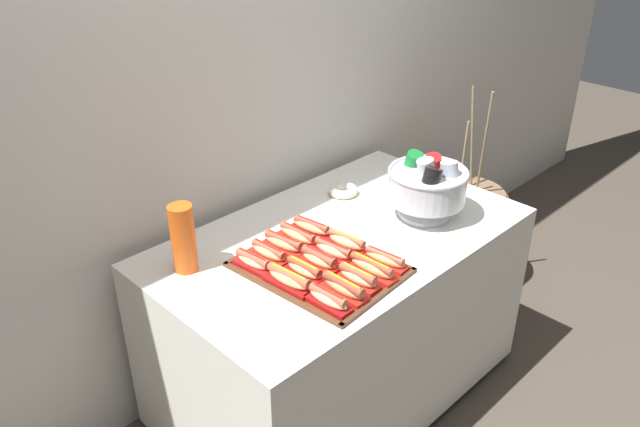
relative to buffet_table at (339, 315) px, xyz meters
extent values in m
plane|color=#4C4238|center=(0.00, 0.00, -0.41)|extent=(10.00, 10.00, 0.00)
cube|color=silver|center=(0.00, 0.52, 0.89)|extent=(6.00, 0.10, 2.60)
cube|color=white|center=(0.00, 0.00, 0.00)|extent=(1.41, 0.83, 0.74)
cylinder|color=black|center=(0.60, -0.31, -0.39)|extent=(0.05, 0.05, 0.04)
cylinder|color=black|center=(-0.60, 0.31, -0.39)|extent=(0.05, 0.05, 0.04)
cylinder|color=black|center=(0.60, 0.31, -0.39)|extent=(0.05, 0.05, 0.04)
cylinder|color=brown|center=(1.06, 0.12, -0.14)|extent=(0.39, 0.39, 0.54)
torus|color=brown|center=(1.06, 0.12, -0.37)|extent=(0.50, 0.50, 0.08)
torus|color=brown|center=(1.06, 0.12, -0.28)|extent=(0.53, 0.53, 0.08)
torus|color=brown|center=(1.06, 0.12, -0.19)|extent=(0.52, 0.52, 0.08)
torus|color=brown|center=(1.06, 0.12, -0.10)|extent=(0.49, 0.49, 0.08)
torus|color=brown|center=(1.06, 0.12, -0.01)|extent=(0.47, 0.47, 0.08)
torus|color=brown|center=(1.06, 0.12, 0.08)|extent=(0.44, 0.44, 0.08)
cylinder|color=#937F56|center=(0.99, 0.12, 0.33)|extent=(0.01, 0.02, 0.39)
cylinder|color=#937F56|center=(1.12, 0.16, 0.39)|extent=(0.04, 0.05, 0.52)
cylinder|color=#937F56|center=(1.05, 0.05, 0.41)|extent=(0.08, 0.07, 0.55)
cube|color=#56331E|center=(-0.21, -0.11, 0.38)|extent=(0.45, 0.56, 0.01)
cube|color=#56331E|center=(-0.19, -0.36, 0.38)|extent=(0.40, 0.05, 0.01)
cube|color=#56331E|center=(-0.23, 0.15, 0.38)|extent=(0.40, 0.05, 0.01)
cube|color=#56331E|center=(-0.41, -0.12, 0.38)|extent=(0.06, 0.52, 0.01)
cube|color=#56331E|center=(-0.02, -0.09, 0.38)|extent=(0.06, 0.52, 0.01)
cube|color=#B21414|center=(-0.35, -0.28, 0.39)|extent=(0.06, 0.16, 0.02)
ellipsoid|color=beige|center=(-0.35, -0.28, 0.41)|extent=(0.05, 0.15, 0.04)
cylinder|color=#A8563D|center=(-0.35, -0.28, 0.42)|extent=(0.04, 0.14, 0.03)
cylinder|color=red|center=(-0.35, -0.28, 0.44)|extent=(0.01, 0.12, 0.01)
cube|color=red|center=(-0.27, -0.28, 0.39)|extent=(0.06, 0.17, 0.02)
ellipsoid|color=tan|center=(-0.27, -0.28, 0.41)|extent=(0.05, 0.16, 0.04)
cylinder|color=brown|center=(-0.27, -0.28, 0.42)|extent=(0.04, 0.16, 0.03)
cylinder|color=yellow|center=(-0.27, -0.28, 0.44)|extent=(0.01, 0.13, 0.01)
cube|color=red|center=(-0.20, -0.27, 0.39)|extent=(0.07, 0.16, 0.02)
ellipsoid|color=beige|center=(-0.20, -0.27, 0.41)|extent=(0.06, 0.14, 0.04)
cylinder|color=#9E4C38|center=(-0.20, -0.27, 0.42)|extent=(0.04, 0.14, 0.03)
cylinder|color=yellow|center=(-0.20, -0.27, 0.44)|extent=(0.01, 0.12, 0.01)
cube|color=red|center=(-0.13, -0.26, 0.39)|extent=(0.07, 0.18, 0.02)
ellipsoid|color=tan|center=(-0.13, -0.26, 0.41)|extent=(0.05, 0.17, 0.04)
cylinder|color=brown|center=(-0.13, -0.26, 0.43)|extent=(0.03, 0.17, 0.03)
cylinder|color=yellow|center=(-0.13, -0.26, 0.44)|extent=(0.01, 0.14, 0.01)
cube|color=red|center=(-0.05, -0.26, 0.39)|extent=(0.08, 0.17, 0.02)
ellipsoid|color=tan|center=(-0.05, -0.26, 0.41)|extent=(0.06, 0.16, 0.04)
cylinder|color=#A8563D|center=(-0.05, -0.26, 0.42)|extent=(0.04, 0.15, 0.03)
cylinder|color=red|center=(-0.05, -0.26, 0.43)|extent=(0.02, 0.12, 0.01)
cube|color=#B21414|center=(-0.36, -0.12, 0.39)|extent=(0.08, 0.18, 0.02)
ellipsoid|color=tan|center=(-0.36, -0.12, 0.41)|extent=(0.07, 0.17, 0.04)
cylinder|color=#A8563D|center=(-0.36, -0.12, 0.42)|extent=(0.05, 0.17, 0.03)
cylinder|color=yellow|center=(-0.36, -0.12, 0.44)|extent=(0.02, 0.14, 0.01)
cube|color=#B21414|center=(-0.29, -0.11, 0.39)|extent=(0.07, 0.16, 0.02)
ellipsoid|color=tan|center=(-0.29, -0.11, 0.41)|extent=(0.06, 0.14, 0.04)
cylinder|color=brown|center=(-0.29, -0.11, 0.42)|extent=(0.04, 0.14, 0.03)
cylinder|color=yellow|center=(-0.29, -0.11, 0.43)|extent=(0.01, 0.12, 0.01)
cube|color=red|center=(-0.21, -0.11, 0.39)|extent=(0.08, 0.16, 0.02)
ellipsoid|color=#E0BC7F|center=(-0.21, -0.11, 0.41)|extent=(0.06, 0.14, 0.04)
cylinder|color=#9E4C38|center=(-0.21, -0.11, 0.42)|extent=(0.04, 0.14, 0.03)
cylinder|color=red|center=(-0.21, -0.11, 0.44)|extent=(0.01, 0.12, 0.01)
cube|color=red|center=(-0.14, -0.10, 0.39)|extent=(0.08, 0.16, 0.02)
ellipsoid|color=beige|center=(-0.14, -0.10, 0.41)|extent=(0.06, 0.15, 0.04)
cylinder|color=#A8563D|center=(-0.14, -0.10, 0.42)|extent=(0.04, 0.15, 0.03)
cylinder|color=red|center=(-0.14, -0.10, 0.44)|extent=(0.02, 0.12, 0.01)
cube|color=red|center=(-0.06, -0.09, 0.39)|extent=(0.09, 0.17, 0.02)
ellipsoid|color=#E0BC7F|center=(-0.06, -0.09, 0.41)|extent=(0.07, 0.15, 0.04)
cylinder|color=#A8563D|center=(-0.06, -0.09, 0.43)|extent=(0.04, 0.15, 0.03)
cylinder|color=yellow|center=(-0.06, -0.09, 0.44)|extent=(0.02, 0.13, 0.01)
cube|color=red|center=(-0.38, 0.05, 0.39)|extent=(0.07, 0.16, 0.02)
ellipsoid|color=beige|center=(-0.38, 0.05, 0.41)|extent=(0.06, 0.14, 0.04)
cylinder|color=#A8563D|center=(-0.38, 0.05, 0.42)|extent=(0.05, 0.14, 0.03)
cylinder|color=red|center=(-0.38, 0.05, 0.43)|extent=(0.02, 0.12, 0.01)
cube|color=red|center=(-0.30, 0.05, 0.39)|extent=(0.08, 0.16, 0.02)
ellipsoid|color=tan|center=(-0.30, 0.05, 0.41)|extent=(0.06, 0.15, 0.04)
cylinder|color=#A8563D|center=(-0.30, 0.05, 0.42)|extent=(0.04, 0.15, 0.03)
cylinder|color=red|center=(-0.30, 0.05, 0.43)|extent=(0.02, 0.12, 0.01)
cube|color=red|center=(-0.23, 0.06, 0.39)|extent=(0.09, 0.18, 0.02)
ellipsoid|color=tan|center=(-0.23, 0.06, 0.41)|extent=(0.08, 0.16, 0.04)
cylinder|color=#9E4C38|center=(-0.23, 0.06, 0.42)|extent=(0.05, 0.16, 0.03)
cylinder|color=red|center=(-0.23, 0.06, 0.44)|extent=(0.03, 0.13, 0.01)
cube|color=red|center=(-0.15, 0.06, 0.39)|extent=(0.07, 0.17, 0.02)
ellipsoid|color=tan|center=(-0.15, 0.06, 0.41)|extent=(0.06, 0.16, 0.04)
cylinder|color=#A8563D|center=(-0.15, 0.06, 0.42)|extent=(0.03, 0.16, 0.03)
cylinder|color=red|center=(-0.15, 0.06, 0.43)|extent=(0.01, 0.13, 0.01)
cube|color=#B21414|center=(-0.08, 0.07, 0.39)|extent=(0.09, 0.18, 0.02)
ellipsoid|color=tan|center=(-0.08, 0.07, 0.41)|extent=(0.07, 0.17, 0.04)
cylinder|color=#9E4C38|center=(-0.08, 0.07, 0.42)|extent=(0.05, 0.15, 0.03)
cylinder|color=red|center=(-0.08, 0.07, 0.44)|extent=(0.02, 0.13, 0.01)
cylinder|color=silver|center=(0.34, -0.13, 0.38)|extent=(0.20, 0.20, 0.02)
cone|color=silver|center=(0.34, -0.13, 0.42)|extent=(0.07, 0.07, 0.05)
cylinder|color=silver|center=(0.34, -0.13, 0.50)|extent=(0.30, 0.30, 0.12)
torus|color=silver|center=(0.34, -0.13, 0.56)|extent=(0.31, 0.31, 0.02)
cylinder|color=red|center=(0.39, -0.12, 0.55)|extent=(0.11, 0.09, 0.14)
cylinder|color=#197A33|center=(0.35, -0.04, 0.55)|extent=(0.08, 0.11, 0.14)
cylinder|color=#B7BCC6|center=(0.34, -0.13, 0.55)|extent=(0.11, 0.10, 0.14)
cylinder|color=black|center=(0.28, -0.19, 0.55)|extent=(0.11, 0.08, 0.14)
cylinder|color=#B7BCC6|center=(0.38, -0.21, 0.55)|extent=(0.09, 0.11, 0.14)
cylinder|color=#EA5B19|center=(-0.53, 0.21, 0.44)|extent=(0.08, 0.08, 0.13)
cylinder|color=#EA5B19|center=(-0.53, 0.21, 0.46)|extent=(0.08, 0.08, 0.13)
cylinder|color=#EA5B19|center=(-0.53, 0.21, 0.48)|extent=(0.08, 0.08, 0.13)
cylinder|color=#EA5B19|center=(-0.53, 0.21, 0.50)|extent=(0.08, 0.08, 0.13)
cylinder|color=#EA5B19|center=(-0.53, 0.21, 0.53)|extent=(0.08, 0.08, 0.13)
cylinder|color=#EA5B19|center=(-0.53, 0.21, 0.55)|extent=(0.08, 0.08, 0.13)
torus|color=silver|center=(0.25, 0.22, 0.39)|extent=(0.12, 0.12, 0.04)
camera|label=1|loc=(-1.50, -1.40, 1.59)|focal=35.97mm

